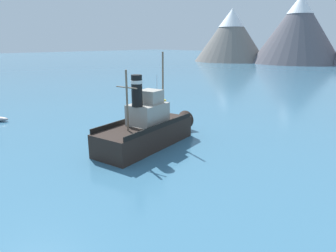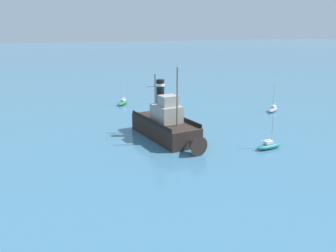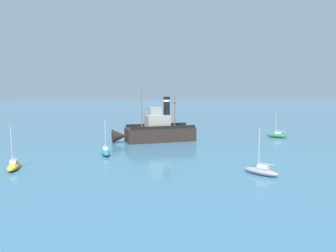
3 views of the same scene
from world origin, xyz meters
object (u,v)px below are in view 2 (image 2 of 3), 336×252
sailboat_teal (269,146)px  sailboat_grey (273,109)px  sailboat_green (123,103)px  old_tugboat (167,126)px

sailboat_teal → sailboat_grey: same height
sailboat_teal → sailboat_green: size_ratio=1.00×
sailboat_teal → sailboat_grey: 20.86m
old_tugboat → sailboat_grey: (-23.28, -7.89, -1.40)m
sailboat_grey → sailboat_green: same height
old_tugboat → sailboat_teal: size_ratio=3.01×
sailboat_teal → sailboat_grey: bearing=-128.2°
old_tugboat → sailboat_teal: 13.48m
old_tugboat → sailboat_green: old_tugboat is taller
sailboat_green → sailboat_grey: bearing=147.2°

